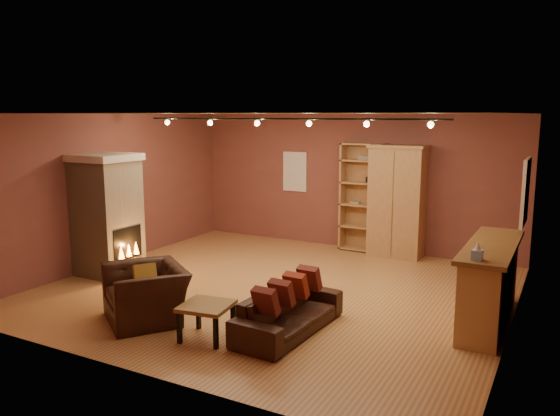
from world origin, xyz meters
The scene contains 16 objects.
floor centered at (0.00, 0.00, 0.00)m, with size 7.00×7.00×0.00m, color #A16939.
ceiling centered at (0.00, 0.00, 2.80)m, with size 7.00×7.00×0.00m, color #55351A.
back_wall centered at (0.00, 3.25, 1.40)m, with size 7.00×0.02×2.80m, color brown.
left_wall centered at (-3.50, 0.00, 1.40)m, with size 0.02×6.50×2.80m, color brown.
right_wall centered at (3.50, 0.00, 1.40)m, with size 0.02×6.50×2.80m, color brown.
fireplace centered at (-3.04, -0.60, 1.06)m, with size 1.01×0.98×2.12m.
back_window centered at (-1.30, 3.23, 1.55)m, with size 0.56×0.04×0.86m, color silver.
bookcase centered at (0.33, 3.13, 1.13)m, with size 0.91×0.35×2.22m.
armoire centered at (1.07, 2.97, 1.11)m, with size 1.09×0.62×2.21m.
bar_counter centered at (3.20, 0.12, 0.56)m, with size 0.61×2.29×1.09m.
tissue_box centered at (3.15, -0.82, 1.18)m, with size 0.12×0.12×0.21m.
right_window centered at (3.47, 1.40, 1.65)m, with size 0.05×0.90×1.00m, color silver.
loveseat centered at (0.97, -1.44, 0.37)m, with size 0.62×1.82×0.75m.
armchair centered at (-0.94, -2.00, 0.50)m, with size 1.36×1.27×1.00m.
coffee_table centered at (0.16, -2.13, 0.39)m, with size 0.68×0.68×0.45m.
track_rail centered at (0.00, 0.20, 2.69)m, with size 5.20×0.09×0.13m.
Camera 1 is at (4.05, -7.42, 2.79)m, focal length 35.00 mm.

